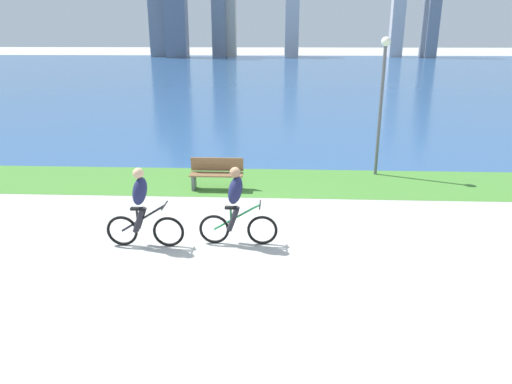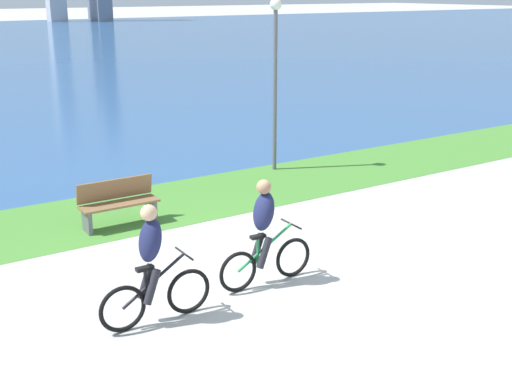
# 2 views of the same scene
# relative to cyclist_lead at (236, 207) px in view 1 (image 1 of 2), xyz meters

# --- Properties ---
(ground_plane) EXTENTS (300.00, 300.00, 0.00)m
(ground_plane) POSITION_rel_cyclist_lead_xyz_m (-0.17, 0.80, -0.84)
(ground_plane) COLOR #B2AFA8
(grass_strip_bayside) EXTENTS (120.00, 2.89, 0.01)m
(grass_strip_bayside) POSITION_rel_cyclist_lead_xyz_m (-0.17, 4.41, -0.83)
(grass_strip_bayside) COLOR #478433
(grass_strip_bayside) RESTS_ON ground
(bay_water_surface) EXTENTS (300.00, 85.53, 0.00)m
(bay_water_surface) POSITION_rel_cyclist_lead_xyz_m (-0.17, 48.62, -0.83)
(bay_water_surface) COLOR #2D568C
(bay_water_surface) RESTS_ON ground
(cyclist_lead) EXTENTS (1.65, 0.52, 1.68)m
(cyclist_lead) POSITION_rel_cyclist_lead_xyz_m (0.00, 0.00, 0.00)
(cyclist_lead) COLOR black
(cyclist_lead) RESTS_ON ground
(cyclist_trailing) EXTENTS (1.63, 0.52, 1.70)m
(cyclist_trailing) POSITION_rel_cyclist_lead_xyz_m (-1.92, -0.20, 0.00)
(cyclist_trailing) COLOR black
(cyclist_trailing) RESTS_ON ground
(bench_near_path) EXTENTS (1.50, 0.47, 0.90)m
(bench_near_path) POSITION_rel_cyclist_lead_xyz_m (-0.89, 3.70, -0.39)
(bench_near_path) COLOR brown
(bench_near_path) RESTS_ON ground
(lamppost_tall) EXTENTS (0.28, 0.28, 4.15)m
(lamppost_tall) POSITION_rel_cyclist_lead_xyz_m (3.92, 5.45, 1.86)
(lamppost_tall) COLOR #595960
(lamppost_tall) RESTS_ON ground
(city_skyline_far_shore) EXTENTS (52.89, 8.78, 26.57)m
(city_skyline_far_shore) POSITION_rel_cyclist_lead_xyz_m (-4.88, 84.43, 8.57)
(city_skyline_far_shore) COLOR slate
(city_skyline_far_shore) RESTS_ON ground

